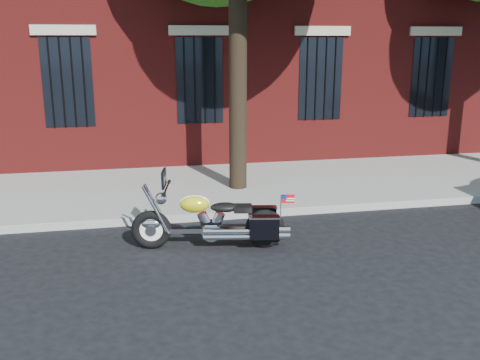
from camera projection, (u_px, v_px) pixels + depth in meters
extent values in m
plane|color=black|center=(242.00, 246.00, 8.39)|extent=(120.00, 120.00, 0.00)
cube|color=gray|center=(227.00, 214.00, 9.68)|extent=(40.00, 0.16, 0.15)
cube|color=gray|center=(212.00, 187.00, 11.46)|extent=(40.00, 3.60, 0.15)
cube|color=black|center=(199.00, 81.00, 12.68)|extent=(1.10, 0.14, 2.00)
cube|color=#B2A893|center=(199.00, 30.00, 12.36)|extent=(1.40, 0.20, 0.22)
cylinder|color=black|center=(200.00, 81.00, 12.60)|extent=(0.04, 0.04, 2.00)
cylinder|color=black|center=(238.00, 73.00, 10.60)|extent=(0.36, 0.36, 5.00)
torus|color=black|center=(151.00, 230.00, 8.22)|extent=(0.63, 0.24, 0.62)
torus|color=black|center=(265.00, 229.00, 8.26)|extent=(0.63, 0.24, 0.62)
cylinder|color=white|center=(151.00, 230.00, 8.22)|extent=(0.46, 0.13, 0.46)
cylinder|color=white|center=(265.00, 229.00, 8.26)|extent=(0.46, 0.13, 0.46)
ellipsoid|color=white|center=(151.00, 224.00, 8.19)|extent=(0.34, 0.17, 0.18)
ellipsoid|color=yellow|center=(265.00, 222.00, 8.23)|extent=(0.34, 0.18, 0.18)
cube|color=white|center=(208.00, 230.00, 8.24)|extent=(1.38, 0.33, 0.07)
cylinder|color=white|center=(211.00, 231.00, 8.25)|extent=(0.32, 0.21, 0.29)
cylinder|color=white|center=(241.00, 234.00, 8.10)|extent=(1.15, 0.28, 0.08)
ellipsoid|color=yellow|center=(195.00, 204.00, 8.13)|extent=(0.49, 0.34, 0.26)
ellipsoid|color=black|center=(225.00, 207.00, 8.16)|extent=(0.48, 0.34, 0.14)
cube|color=black|center=(262.00, 217.00, 8.46)|extent=(0.46, 0.22, 0.35)
cube|color=black|center=(264.00, 228.00, 8.00)|extent=(0.46, 0.22, 0.35)
cylinder|color=white|center=(167.00, 188.00, 8.05)|extent=(0.15, 0.71, 0.03)
sphere|color=white|center=(161.00, 199.00, 8.09)|extent=(0.21, 0.21, 0.18)
cube|color=black|center=(164.00, 179.00, 8.02)|extent=(0.10, 0.37, 0.26)
cube|color=red|center=(288.00, 199.00, 7.86)|extent=(0.20, 0.05, 0.13)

